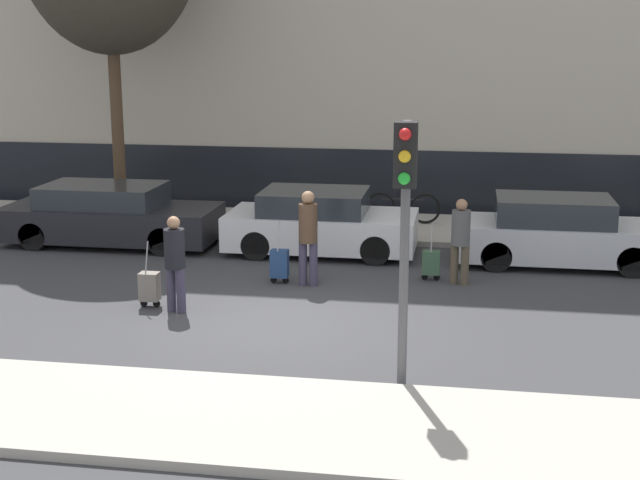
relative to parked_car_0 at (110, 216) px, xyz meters
The scene contains 14 objects.
ground_plane 6.65m from the parked_car_0, 45.15° to the right, with size 80.00×80.00×0.00m, color #38383A.
sidewalk_near 9.67m from the parked_car_0, 61.05° to the right, with size 28.00×2.50×0.12m.
sidewalk_far 5.24m from the parked_car_0, 26.24° to the left, with size 28.00×3.00×0.12m.
parked_car_0 is the anchor object (origin of this frame).
parked_car_1 4.62m from the parked_car_0, ahead, with size 3.91×1.89×1.31m.
parked_car_2 9.44m from the parked_car_0, ahead, with size 4.05×1.71×1.35m.
pedestrian_left 5.31m from the parked_car_0, 56.21° to the right, with size 0.34×0.34×1.61m.
trolley_left 4.89m from the parked_car_0, 60.17° to the right, with size 0.34×0.29×1.14m.
pedestrian_center 5.45m from the parked_car_0, 27.63° to the right, with size 0.35×0.34×1.75m.
trolley_center 4.94m from the parked_car_0, 29.90° to the right, with size 0.34×0.29×1.17m.
pedestrian_right 7.79m from the parked_car_0, 14.61° to the right, with size 0.34×0.34×1.58m.
trolley_right 7.24m from the parked_car_0, 14.36° to the right, with size 0.34×0.29×1.10m.
traffic_light 10.01m from the parked_car_0, 45.86° to the right, with size 0.28×0.47×3.46m.
parked_bicycle 6.70m from the parked_car_0, 23.35° to the left, with size 1.77×0.06×0.96m.
Camera 1 is at (2.91, -13.19, 4.52)m, focal length 50.00 mm.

